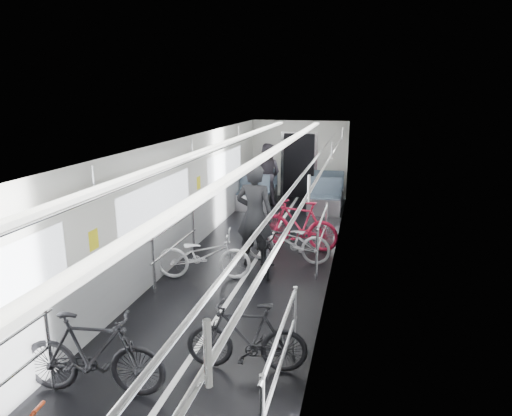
% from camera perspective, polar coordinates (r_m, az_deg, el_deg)
% --- Properties ---
extents(car_shell, '(3.02, 14.01, 2.41)m').
position_cam_1_polar(car_shell, '(9.40, 0.80, 1.16)').
color(car_shell, black).
rests_on(car_shell, ground).
extents(bike_left_mid, '(1.68, 0.66, 0.98)m').
position_cam_1_polar(bike_left_mid, '(5.55, -19.72, -16.81)').
color(bike_left_mid, black).
rests_on(bike_left_mid, floor).
extents(bike_left_far, '(1.77, 0.91, 0.89)m').
position_cam_1_polar(bike_left_far, '(8.24, -6.56, -5.84)').
color(bike_left_far, silver).
rests_on(bike_left_far, floor).
extents(bike_right_near, '(1.51, 0.59, 0.88)m').
position_cam_1_polar(bike_right_near, '(5.66, -1.19, -15.78)').
color(bike_right_near, black).
rests_on(bike_right_near, floor).
extents(bike_right_mid, '(1.70, 0.62, 0.89)m').
position_cam_1_polar(bike_right_mid, '(8.97, 3.94, -4.08)').
color(bike_right_mid, '#98979C').
rests_on(bike_right_mid, floor).
extents(bike_right_far, '(1.81, 0.88, 1.05)m').
position_cam_1_polar(bike_right_far, '(9.77, 5.39, -2.05)').
color(bike_right_far, '#B81634').
rests_on(bike_right_far, floor).
extents(bike_aisle, '(0.95, 1.72, 0.86)m').
position_cam_1_polar(bike_aisle, '(8.67, 1.42, -4.82)').
color(bike_aisle, black).
rests_on(bike_aisle, floor).
extents(person_standing, '(0.76, 0.53, 1.99)m').
position_cam_1_polar(person_standing, '(8.65, -0.16, -0.92)').
color(person_standing, black).
rests_on(person_standing, floor).
extents(person_seated, '(1.00, 0.85, 1.81)m').
position_cam_1_polar(person_seated, '(13.46, 1.35, 4.27)').
color(person_seated, '#312D35').
rests_on(person_seated, floor).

